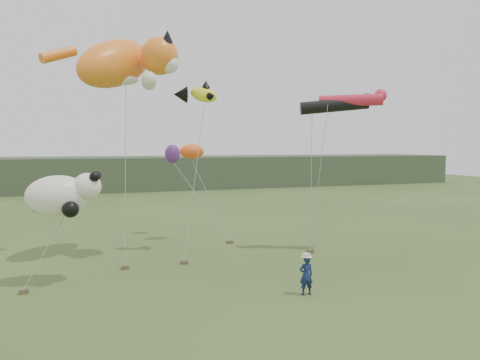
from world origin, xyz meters
name	(u,v)px	position (x,y,z in m)	size (l,w,h in m)	color
ground	(259,292)	(0.00, 0.00, 0.00)	(120.00, 120.00, 0.00)	#385123
headland	(105,174)	(-3.11, 44.69, 1.92)	(90.00, 13.00, 4.00)	#2D3D28
festival_attendant	(306,275)	(1.52, -0.90, 0.73)	(0.53, 0.35, 1.46)	#132148
sandbag_anchors	(186,261)	(-1.62, 5.24, 0.08)	(13.48, 6.18, 0.16)	brown
cat_kite	(125,62)	(-4.06, 7.33, 9.47)	(6.37, 5.17, 3.59)	orange
fish_kite	(195,94)	(-0.63, 7.16, 8.07)	(2.30, 1.51, 1.21)	#FAFF25
tube_kites	(347,102)	(6.81, 4.98, 7.70)	(4.25, 2.40, 1.30)	black
panda_kite	(63,195)	(-6.90, 3.60, 3.54)	(2.89, 1.87, 1.80)	white
misc_kites	(184,153)	(-0.42, 11.00, 5.07)	(1.90, 2.80, 1.16)	#F95619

